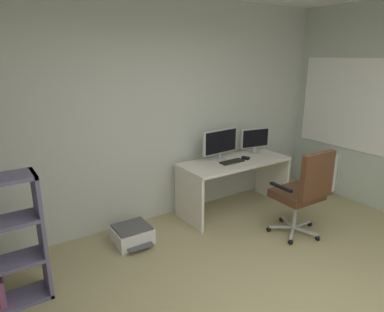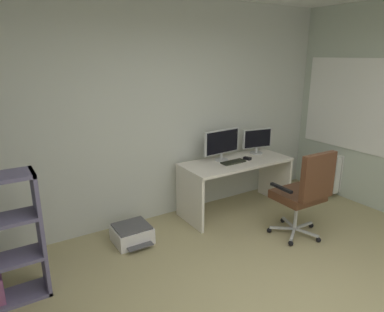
{
  "view_description": "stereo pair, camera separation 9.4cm",
  "coord_description": "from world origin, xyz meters",
  "px_view_note": "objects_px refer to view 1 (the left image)",
  "views": [
    {
      "loc": [
        -1.91,
        -1.28,
        2.11
      ],
      "look_at": [
        0.15,
        1.81,
        1.01
      ],
      "focal_mm": 32.33,
      "sensor_mm": 36.0,
      "label": 1
    },
    {
      "loc": [
        -1.83,
        -1.33,
        2.11
      ],
      "look_at": [
        0.15,
        1.81,
        1.01
      ],
      "focal_mm": 32.33,
      "sensor_mm": 36.0,
      "label": 2
    }
  ],
  "objects_px": {
    "desk": "(234,173)",
    "printer": "(132,235)",
    "computer_mouse": "(246,158)",
    "keyboard": "(232,162)",
    "monitor_main": "(220,142)",
    "monitor_secondary": "(255,139)",
    "radiator": "(332,174)",
    "office_chair": "(304,189)"
  },
  "relations": [
    {
      "from": "monitor_secondary",
      "to": "keyboard",
      "type": "xyz_separation_m",
      "value": [
        -0.57,
        -0.18,
        -0.2
      ]
    },
    {
      "from": "office_chair",
      "to": "printer",
      "type": "xyz_separation_m",
      "value": [
        -1.75,
        0.97,
        -0.5
      ]
    },
    {
      "from": "monitor_main",
      "to": "monitor_secondary",
      "type": "height_order",
      "value": "monitor_main"
    },
    {
      "from": "keyboard",
      "to": "computer_mouse",
      "type": "height_order",
      "value": "computer_mouse"
    },
    {
      "from": "printer",
      "to": "radiator",
      "type": "relative_size",
      "value": 0.5
    },
    {
      "from": "keyboard",
      "to": "office_chair",
      "type": "xyz_separation_m",
      "value": [
        0.28,
        -0.96,
        -0.13
      ]
    },
    {
      "from": "desk",
      "to": "keyboard",
      "type": "relative_size",
      "value": 4.47
    },
    {
      "from": "office_chair",
      "to": "radiator",
      "type": "relative_size",
      "value": 1.15
    },
    {
      "from": "computer_mouse",
      "to": "office_chair",
      "type": "xyz_separation_m",
      "value": [
        0.03,
        -0.98,
        -0.14
      ]
    },
    {
      "from": "office_chair",
      "to": "desk",
      "type": "bearing_deg",
      "value": 100.78
    },
    {
      "from": "desk",
      "to": "monitor_main",
      "type": "distance_m",
      "value": 0.48
    },
    {
      "from": "monitor_secondary",
      "to": "radiator",
      "type": "xyz_separation_m",
      "value": [
        1.12,
        -0.55,
        -0.58
      ]
    },
    {
      "from": "desk",
      "to": "monitor_main",
      "type": "height_order",
      "value": "monitor_main"
    },
    {
      "from": "monitor_main",
      "to": "computer_mouse",
      "type": "distance_m",
      "value": 0.42
    },
    {
      "from": "computer_mouse",
      "to": "radiator",
      "type": "xyz_separation_m",
      "value": [
        1.44,
        -0.38,
        -0.39
      ]
    },
    {
      "from": "keyboard",
      "to": "radiator",
      "type": "relative_size",
      "value": 0.36
    },
    {
      "from": "monitor_main",
      "to": "office_chair",
      "type": "relative_size",
      "value": 0.54
    },
    {
      "from": "desk",
      "to": "computer_mouse",
      "type": "distance_m",
      "value": 0.26
    },
    {
      "from": "desk",
      "to": "printer",
      "type": "distance_m",
      "value": 1.61
    },
    {
      "from": "monitor_main",
      "to": "computer_mouse",
      "type": "relative_size",
      "value": 5.78
    },
    {
      "from": "keyboard",
      "to": "radiator",
      "type": "bearing_deg",
      "value": -13.69
    },
    {
      "from": "office_chair",
      "to": "printer",
      "type": "relative_size",
      "value": 2.32
    },
    {
      "from": "office_chair",
      "to": "printer",
      "type": "bearing_deg",
      "value": 150.93
    },
    {
      "from": "computer_mouse",
      "to": "monitor_main",
      "type": "bearing_deg",
      "value": 136.86
    },
    {
      "from": "monitor_secondary",
      "to": "desk",
      "type": "bearing_deg",
      "value": -164.84
    },
    {
      "from": "monitor_secondary",
      "to": "keyboard",
      "type": "distance_m",
      "value": 0.62
    },
    {
      "from": "desk",
      "to": "office_chair",
      "type": "relative_size",
      "value": 1.41
    },
    {
      "from": "keyboard",
      "to": "computer_mouse",
      "type": "xyz_separation_m",
      "value": [
        0.25,
        0.01,
        0.01
      ]
    },
    {
      "from": "desk",
      "to": "office_chair",
      "type": "distance_m",
      "value": 1.03
    },
    {
      "from": "keyboard",
      "to": "monitor_main",
      "type": "bearing_deg",
      "value": 108.92
    },
    {
      "from": "keyboard",
      "to": "office_chair",
      "type": "bearing_deg",
      "value": -75.14
    },
    {
      "from": "desk",
      "to": "monitor_main",
      "type": "relative_size",
      "value": 2.63
    },
    {
      "from": "office_chair",
      "to": "radiator",
      "type": "bearing_deg",
      "value": 22.97
    },
    {
      "from": "computer_mouse",
      "to": "printer",
      "type": "height_order",
      "value": "computer_mouse"
    },
    {
      "from": "keyboard",
      "to": "printer",
      "type": "distance_m",
      "value": 1.59
    },
    {
      "from": "monitor_main",
      "to": "printer",
      "type": "xyz_separation_m",
      "value": [
        -1.4,
        -0.17,
        -0.87
      ]
    },
    {
      "from": "monitor_main",
      "to": "computer_mouse",
      "type": "height_order",
      "value": "monitor_main"
    },
    {
      "from": "monitor_secondary",
      "to": "office_chair",
      "type": "relative_size",
      "value": 0.42
    },
    {
      "from": "keyboard",
      "to": "computer_mouse",
      "type": "relative_size",
      "value": 3.4
    },
    {
      "from": "desk",
      "to": "monitor_secondary",
      "type": "bearing_deg",
      "value": 15.16
    },
    {
      "from": "keyboard",
      "to": "printer",
      "type": "height_order",
      "value": "keyboard"
    },
    {
      "from": "monitor_secondary",
      "to": "computer_mouse",
      "type": "relative_size",
      "value": 4.51
    }
  ]
}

